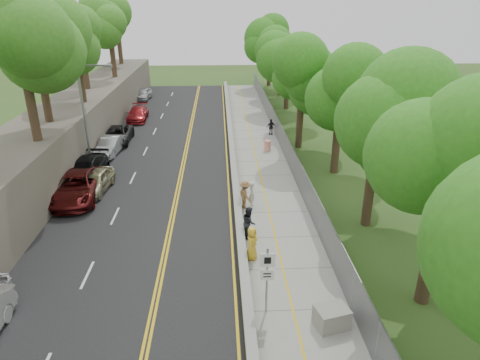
{
  "coord_description": "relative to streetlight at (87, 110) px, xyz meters",
  "views": [
    {
      "loc": [
        -0.76,
        -17.33,
        12.18
      ],
      "look_at": [
        0.5,
        8.0,
        1.4
      ],
      "focal_mm": 32.0,
      "sensor_mm": 36.0,
      "label": 1
    }
  ],
  "objects": [
    {
      "name": "rock_embankment",
      "position": [
        -3.04,
        1.0,
        -2.64
      ],
      "size": [
        5.0,
        66.0,
        4.0
      ],
      "primitive_type": "cube",
      "color": "#595147",
      "rests_on": "ground"
    },
    {
      "name": "car_2",
      "position": [
        0.31,
        -5.37,
        -3.76
      ],
      "size": [
        3.23,
        6.23,
        1.68
      ],
      "primitive_type": "imported",
      "rotation": [
        0.0,
        0.0,
        0.08
      ],
      "color": "#531212",
      "rests_on": "road"
    },
    {
      "name": "painter_0",
      "position": [
        11.21,
        -13.0,
        -3.71
      ],
      "size": [
        0.79,
        0.99,
        1.76
      ],
      "primitive_type": "imported",
      "rotation": [
        0.0,
        0.0,
        1.27
      ],
      "color": "gold",
      "rests_on": "sidewalk"
    },
    {
      "name": "painter_1",
      "position": [
        11.67,
        -7.07,
        -3.75
      ],
      "size": [
        0.42,
        0.62,
        1.67
      ],
      "primitive_type": "imported",
      "rotation": [
        0.0,
        0.0,
        1.6
      ],
      "color": "white",
      "rests_on": "sidewalk"
    },
    {
      "name": "streetlight",
      "position": [
        0.0,
        0.0,
        0.0
      ],
      "size": [
        2.52,
        0.22,
        8.0
      ],
      "color": "gray",
      "rests_on": "ground"
    },
    {
      "name": "road",
      "position": [
        5.06,
        1.0,
        -4.62
      ],
      "size": [
        11.2,
        66.0,
        0.04
      ],
      "primitive_type": "cube",
      "color": "black",
      "rests_on": "ground"
    },
    {
      "name": "concrete_block",
      "position": [
        14.03,
        -18.0,
        -4.16
      ],
      "size": [
        1.48,
        1.26,
        0.85
      ],
      "primitive_type": "cube",
      "rotation": [
        0.0,
        0.0,
        0.26
      ],
      "color": "gray",
      "rests_on": "sidewalk"
    },
    {
      "name": "car_3",
      "position": [
        0.05,
        -2.31,
        -3.81
      ],
      "size": [
        2.58,
        5.59,
        1.58
      ],
      "primitive_type": "imported",
      "rotation": [
        0.0,
        0.0,
        -0.07
      ],
      "color": "black",
      "rests_on": "road"
    },
    {
      "name": "sidewalk",
      "position": [
        13.01,
        1.0,
        -4.61
      ],
      "size": [
        4.2,
        66.0,
        0.05
      ],
      "primitive_type": "cube",
      "color": "gray",
      "rests_on": "ground"
    },
    {
      "name": "ground",
      "position": [
        10.46,
        -14.0,
        -4.64
      ],
      "size": [
        140.0,
        140.0,
        0.0
      ],
      "primitive_type": "plane",
      "color": "#33511E",
      "rests_on": "ground"
    },
    {
      "name": "jersey_barrier",
      "position": [
        10.71,
        1.0,
        -4.34
      ],
      "size": [
        0.42,
        66.0,
        0.6
      ],
      "primitive_type": "cube",
      "color": "#ADC410",
      "rests_on": "ground"
    },
    {
      "name": "trees_fenceside",
      "position": [
        17.46,
        1.0,
        2.36
      ],
      "size": [
        7.0,
        66.0,
        14.0
      ],
      "primitive_type": null,
      "color": "#398B20",
      "rests_on": "ground"
    },
    {
      "name": "car_8",
      "position": [
        -0.14,
        24.54,
        -3.84
      ],
      "size": [
        2.06,
        4.54,
        1.51
      ],
      "primitive_type": "imported",
      "rotation": [
        0.0,
        0.0,
        -0.06
      ],
      "color": "#B6B6BA",
      "rests_on": "road"
    },
    {
      "name": "car_4",
      "position": [
        1.2,
        -4.23,
        -3.87
      ],
      "size": [
        2.15,
        4.42,
        1.45
      ],
      "primitive_type": "imported",
      "rotation": [
        0.0,
        0.0,
        -0.1
      ],
      "color": "tan",
      "rests_on": "road"
    },
    {
      "name": "car_7",
      "position": [
        0.91,
        14.36,
        -3.9
      ],
      "size": [
        2.14,
        4.92,
        1.41
      ],
      "primitive_type": "imported",
      "rotation": [
        0.0,
        0.0,
        0.03
      ],
      "color": "maroon",
      "rests_on": "road"
    },
    {
      "name": "trees_embankment",
      "position": [
        -2.54,
        1.0,
        5.86
      ],
      "size": [
        6.4,
        66.0,
        13.0
      ],
      "primitive_type": null,
      "color": "#428B25",
      "rests_on": "rock_embankment"
    },
    {
      "name": "car_5",
      "position": [
        0.44,
        3.5,
        -3.89
      ],
      "size": [
        1.9,
        4.43,
        1.42
      ],
      "primitive_type": "imported",
      "rotation": [
        0.0,
        0.0,
        -0.09
      ],
      "color": "#ACB0B4",
      "rests_on": "road"
    },
    {
      "name": "chainlink_fence",
      "position": [
        15.11,
        1.0,
        -3.64
      ],
      "size": [
        0.04,
        66.0,
        2.0
      ],
      "primitive_type": "cube",
      "color": "slate",
      "rests_on": "ground"
    },
    {
      "name": "painter_2",
      "position": [
        11.21,
        -10.84,
        -3.69
      ],
      "size": [
        0.74,
        0.92,
        1.79
      ],
      "primitive_type": "imported",
      "rotation": [
        0.0,
        0.0,
        1.64
      ],
      "color": "#222328",
      "rests_on": "sidewalk"
    },
    {
      "name": "signpost",
      "position": [
        11.51,
        -17.02,
        -2.68
      ],
      "size": [
        0.62,
        0.09,
        3.1
      ],
      "color": "gray",
      "rests_on": "sidewalk"
    },
    {
      "name": "person_far",
      "position": [
        14.66,
        8.23,
        -3.82
      ],
      "size": [
        0.96,
        0.57,
        1.54
      ],
      "primitive_type": "imported",
      "rotation": [
        0.0,
        0.0,
        3.37
      ],
      "color": "black",
      "rests_on": "sidewalk"
    },
    {
      "name": "painter_3",
      "position": [
        11.21,
        -7.32,
        -3.69
      ],
      "size": [
        1.1,
        1.34,
        1.8
      ],
      "primitive_type": "imported",
      "rotation": [
        0.0,
        0.0,
        2.0
      ],
      "color": "brown",
      "rests_on": "sidewalk"
    },
    {
      "name": "car_6",
      "position": [
        0.37,
        6.51,
        -3.88
      ],
      "size": [
        2.44,
        5.18,
        1.43
      ],
      "primitive_type": "imported",
      "rotation": [
        0.0,
        0.0,
        0.01
      ],
      "color": "black",
      "rests_on": "road"
    },
    {
      "name": "construction_barrel",
      "position": [
        13.8,
        3.57,
        -4.13
      ],
      "size": [
        0.55,
        0.55,
        0.91
      ],
      "primitive_type": "cylinder",
      "color": "#FF432A",
      "rests_on": "sidewalk"
    }
  ]
}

